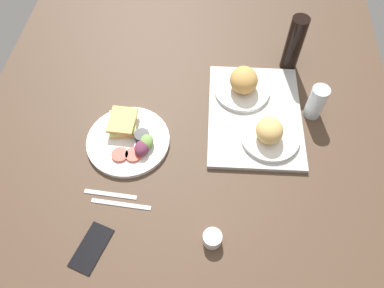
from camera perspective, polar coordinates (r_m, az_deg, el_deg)
The scene contains 11 objects.
ground_plane at distance 128.00cm, azimuth -1.25°, elevation -0.47°, with size 190.00×150.00×3.00cm, color #4C3828.
serving_tray at distance 134.93cm, azimuth 9.65°, elevation 4.45°, with size 45.00×33.00×1.60cm, color #B2B2AD.
bread_plate_near at distance 137.81cm, azimuth 7.89°, elevation 9.18°, with size 20.48×20.48×9.42cm.
bread_plate_far at distance 126.45cm, azimuth 11.90°, elevation 1.64°, with size 20.16×20.16×8.56cm.
plate_with_salad at distance 127.98cm, azimuth -9.64°, elevation 0.93°, with size 28.36×28.36×5.40cm.
drinking_glass at distance 136.30cm, azimuth 18.63°, elevation 6.15°, with size 6.10×6.10×13.16cm, color silver.
soda_bottle at distance 147.26cm, azimuth 15.48°, elevation 14.68°, with size 6.40×6.40×22.74cm, color black.
espresso_cup at distance 110.51cm, azimuth 3.15°, elevation -14.36°, with size 5.60×5.60×4.00cm, color silver.
fork at distance 120.27cm, azimuth -12.49°, elevation -7.56°, with size 17.00×1.40×0.50cm, color #B7B7BC.
knife at distance 118.18cm, azimuth -10.91°, elevation -9.09°, with size 19.00×1.40×0.50cm, color #B7B7BC.
cell_phone at distance 115.01cm, azimuth -15.27°, elevation -15.16°, with size 14.40×7.20×0.80cm, color black.
Camera 1 is at (67.64, 9.24, 106.77)cm, focal length 34.55 mm.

